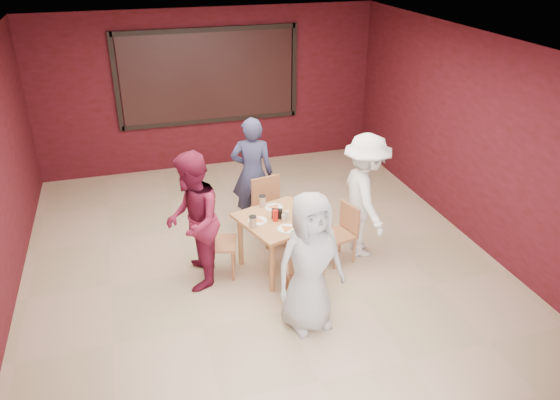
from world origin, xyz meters
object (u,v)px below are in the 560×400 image
object	(u,v)px
dining_table	(280,224)
diner_right	(365,196)
diner_left	(193,222)
chair_front	(305,265)
chair_back	(270,206)
chair_left	(213,239)
chair_right	(343,230)
diner_back	(252,173)
diner_front	(310,263)

from	to	relation	value
dining_table	diner_right	distance (m)	1.19
diner_left	chair_front	bearing A→B (deg)	67.60
chair_back	diner_left	size ratio (longest dim) A/B	0.52
chair_left	diner_left	xyz separation A→B (m)	(-0.24, -0.13, 0.36)
chair_front	chair_right	size ratio (longest dim) A/B	1.11
diner_right	chair_front	bearing A→B (deg)	131.91
dining_table	chair_back	distance (m)	0.80
chair_front	chair_left	world-z (taller)	chair_left
diner_right	chair_back	bearing A→B (deg)	61.67
chair_right	diner_back	bearing A→B (deg)	125.39
chair_back	chair_left	world-z (taller)	chair_back
diner_left	diner_right	world-z (taller)	diner_left
diner_front	diner_right	world-z (taller)	diner_right
chair_right	diner_right	xyz separation A→B (m)	(0.33, 0.10, 0.40)
diner_back	diner_right	world-z (taller)	diner_right
dining_table	chair_front	xyz separation A→B (m)	(0.07, -0.75, -0.15)
chair_back	dining_table	bearing A→B (deg)	-95.98
dining_table	diner_front	world-z (taller)	diner_front
chair_front	diner_back	distance (m)	2.01
dining_table	diner_front	size ratio (longest dim) A/B	0.72
chair_back	diner_left	xyz separation A→B (m)	(-1.16, -0.80, 0.35)
chair_front	chair_back	distance (m)	1.54
chair_front	chair_back	world-z (taller)	chair_back
chair_right	diner_right	bearing A→B (deg)	16.85
chair_back	diner_left	distance (m)	1.45
chair_front	chair_right	bearing A→B (deg)	43.18
chair_back	diner_right	bearing A→B (deg)	-33.53
chair_front	diner_back	size ratio (longest dim) A/B	0.52
chair_right	diner_front	world-z (taller)	diner_front
chair_front	diner_left	xyz separation A→B (m)	(-1.15, 0.74, 0.36)
dining_table	chair_right	bearing A→B (deg)	-2.43
chair_left	diner_right	size ratio (longest dim) A/B	0.53
diner_back	diner_right	bearing A→B (deg)	152.64
chair_left	dining_table	bearing A→B (deg)	-7.83
diner_back	diner_left	bearing A→B (deg)	66.12
diner_front	diner_left	size ratio (longest dim) A/B	0.94
diner_left	diner_right	distance (m)	2.25
chair_right	diner_front	size ratio (longest dim) A/B	0.49
chair_back	diner_front	size ratio (longest dim) A/B	0.56
chair_right	chair_back	bearing A→B (deg)	132.60
chair_front	diner_front	bearing A→B (deg)	-102.61
chair_left	diner_front	world-z (taller)	diner_front
chair_left	diner_right	world-z (taller)	diner_right
dining_table	chair_left	distance (m)	0.86
chair_back	chair_right	distance (m)	1.12
dining_table	chair_left	world-z (taller)	chair_left
dining_table	diner_front	distance (m)	1.18
chair_right	dining_table	bearing A→B (deg)	177.57
chair_right	diner_left	world-z (taller)	diner_left
dining_table	chair_front	distance (m)	0.77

